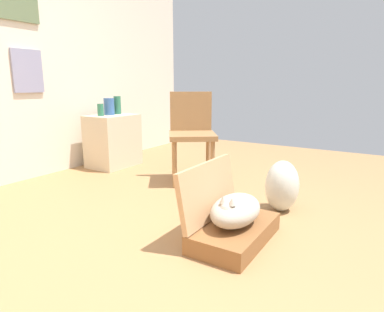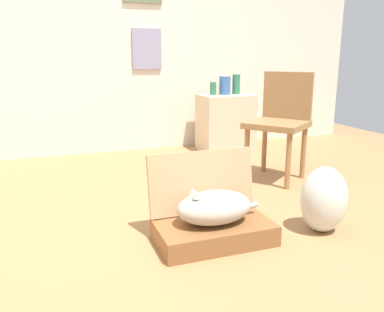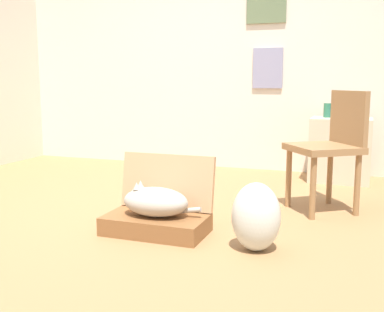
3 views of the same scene
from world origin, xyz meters
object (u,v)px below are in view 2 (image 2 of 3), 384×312
at_px(vase_round, 225,85).
at_px(chair, 280,120).
at_px(side_table, 225,123).
at_px(vase_short, 236,84).
at_px(cat, 213,207).
at_px(plastic_bag_white, 324,199).
at_px(suitcase_base, 214,232).
at_px(vase_tall, 213,89).

height_order(vase_round, chair, chair).
height_order(side_table, chair, chair).
xyz_separation_m(side_table, vase_short, (0.14, 0.04, 0.42)).
xyz_separation_m(cat, plastic_bag_white, (0.69, -0.09, -0.01)).
relative_size(suitcase_base, vase_round, 3.31).
height_order(suitcase_base, vase_tall, vase_tall).
bearing_deg(cat, suitcase_base, -3.83).
distance_m(suitcase_base, plastic_bag_white, 0.70).
bearing_deg(plastic_bag_white, chair, 72.15).
distance_m(vase_round, chair, 1.20).
height_order(suitcase_base, side_table, side_table).
xyz_separation_m(cat, chair, (1.03, 0.97, 0.30)).
xyz_separation_m(suitcase_base, side_table, (1.04, 2.12, 0.25)).
height_order(plastic_bag_white, vase_tall, vase_tall).
bearing_deg(vase_tall, chair, -83.80).
distance_m(suitcase_base, vase_short, 2.55).
bearing_deg(vase_tall, cat, -112.73).
bearing_deg(vase_round, vase_short, 1.24).
height_order(plastic_bag_white, vase_short, vase_short).
xyz_separation_m(plastic_bag_white, vase_round, (0.36, 2.24, 0.52)).
distance_m(cat, chair, 1.45).
bearing_deg(plastic_bag_white, vase_round, 80.98).
bearing_deg(chair, side_table, 142.98).
bearing_deg(vase_short, suitcase_base, -118.69).
distance_m(plastic_bag_white, vase_tall, 2.30).
distance_m(plastic_bag_white, vase_short, 2.36).
bearing_deg(side_table, suitcase_base, -116.11).
bearing_deg(chair, vase_short, 136.13).
xyz_separation_m(vase_round, chair, (-0.02, -1.19, -0.21)).
bearing_deg(vase_round, chair, -90.74).
relative_size(vase_round, chair, 0.22).
height_order(suitcase_base, vase_short, vase_short).
relative_size(plastic_bag_white, vase_tall, 2.89).
height_order(cat, vase_round, vase_round).
height_order(plastic_bag_white, side_table, side_table).
xyz_separation_m(vase_short, chair, (-0.16, -1.19, -0.22)).
distance_m(vase_short, vase_round, 0.14).
bearing_deg(suitcase_base, side_table, 63.89).
relative_size(vase_short, vase_round, 1.09).
relative_size(suitcase_base, side_table, 1.06).
xyz_separation_m(plastic_bag_white, side_table, (0.36, 2.21, 0.11)).
height_order(suitcase_base, chair, chair).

